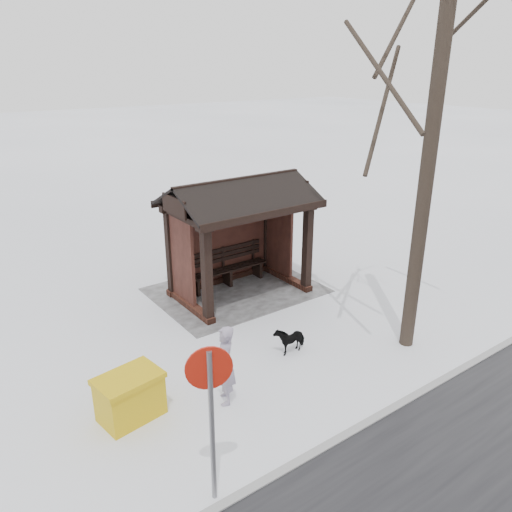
{
  "coord_description": "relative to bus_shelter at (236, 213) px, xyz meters",
  "views": [
    {
      "loc": [
        6.63,
        9.94,
        5.67
      ],
      "look_at": [
        0.06,
        0.8,
        1.31
      ],
      "focal_mm": 35.0,
      "sensor_mm": 36.0,
      "label": 1
    }
  ],
  "objects": [
    {
      "name": "grit_bin",
      "position": [
        4.28,
        3.17,
        -1.75
      ],
      "size": [
        1.17,
        0.88,
        0.82
      ],
      "rotation": [
        0.0,
        0.0,
        0.15
      ],
      "color": "#C9A20B",
      "rests_on": "ground"
    },
    {
      "name": "kerb",
      "position": [
        0.0,
        5.66,
        -2.16
      ],
      "size": [
        120.0,
        0.15,
        0.06
      ],
      "primitive_type": "cube",
      "color": "gray",
      "rests_on": "ground"
    },
    {
      "name": "bus_shelter",
      "position": [
        0.0,
        0.0,
        0.0
      ],
      "size": [
        3.6,
        2.4,
        3.09
      ],
      "color": "#3A1D15",
      "rests_on": "ground"
    },
    {
      "name": "ground",
      "position": [
        0.0,
        0.16,
        -2.17
      ],
      "size": [
        120.0,
        120.0,
        0.0
      ],
      "primitive_type": "plane",
      "color": "white",
      "rests_on": "ground"
    },
    {
      "name": "dog",
      "position": [
        0.74,
        3.12,
        -1.88
      ],
      "size": [
        0.7,
        0.33,
        0.58
      ],
      "primitive_type": "imported",
      "rotation": [
        0.0,
        0.0,
        1.6
      ],
      "color": "black",
      "rests_on": "ground"
    },
    {
      "name": "road_sign",
      "position": [
        4.01,
        5.44,
        -0.43
      ],
      "size": [
        0.58,
        0.26,
        2.41
      ],
      "rotation": [
        0.0,
        0.0,
        -0.38
      ],
      "color": "gray",
      "rests_on": "ground"
    },
    {
      "name": "tree_near",
      "position": [
        -1.5,
        4.36,
        3.99
      ],
      "size": [
        3.42,
        3.42,
        9.03
      ],
      "color": "black",
      "rests_on": "ground"
    },
    {
      "name": "trampled_patch",
      "position": [
        0.0,
        -0.04,
        -2.16
      ],
      "size": [
        4.2,
        3.2,
        0.02
      ],
      "primitive_type": "cube",
      "color": "gray",
      "rests_on": "ground"
    },
    {
      "name": "pedestrian",
      "position": [
        2.73,
        3.75,
        -1.42
      ],
      "size": [
        0.55,
        0.64,
        1.48
      ],
      "primitive_type": "imported",
      "rotation": [
        0.0,
        0.0,
        1.14
      ],
      "color": "gray",
      "rests_on": "ground"
    }
  ]
}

